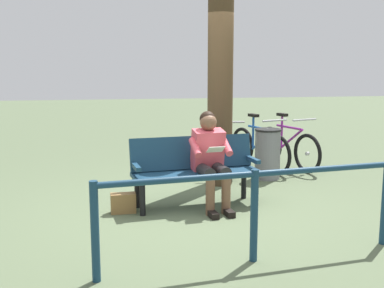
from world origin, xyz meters
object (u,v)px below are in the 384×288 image
tree_trunk (220,82)px  bicycle_purple (259,148)px  person_reading (210,155)px  bicycle_orange (288,147)px  bench (194,166)px  bicycle_green (225,150)px  handbag (123,203)px  litter_bin (268,154)px

tree_trunk → bicycle_purple: (-0.92, -0.91, -1.16)m
person_reading → bicycle_orange: size_ratio=0.74×
bench → bicycle_green: (-0.86, -1.82, -0.15)m
bicycle_orange → bicycle_green: same height
bicycle_orange → bicycle_purple: bearing=-105.0°
handbag → bicycle_orange: 3.60m
bicycle_purple → litter_bin: bearing=-25.5°
handbag → bicycle_orange: bearing=-144.3°
bench → bicycle_purple: bicycle_purple is taller
tree_trunk → bicycle_purple: size_ratio=1.88×
bench → bicycle_green: size_ratio=0.98×
person_reading → litter_bin: person_reading is taller
person_reading → litter_bin: size_ratio=1.52×
litter_bin → tree_trunk: bearing=13.5°
bicycle_orange → bicycle_purple: same height
litter_bin → bicycle_green: bearing=-50.0°
bench → bicycle_purple: (-1.48, -1.89, -0.15)m
tree_trunk → litter_bin: 1.40m
person_reading → tree_trunk: tree_trunk is taller
bicycle_orange → bicycle_green: (1.16, 0.09, 0.00)m
bench → litter_bin: bench is taller
tree_trunk → bicycle_green: 1.45m
bench → litter_bin: bearing=-146.1°
bench → person_reading: (-0.17, 0.15, 0.16)m
bicycle_orange → handbag: bearing=-71.0°
bicycle_orange → tree_trunk: bearing=-74.2°
person_reading → handbag: person_reading is taller
bench → bicycle_purple: 2.41m
person_reading → tree_trunk: size_ratio=0.40×
bicycle_green → person_reading: bearing=-14.9°
bench → bicycle_green: bicycle_green is taller
bicycle_purple → bicycle_green: same height
bicycle_orange → litter_bin: bearing=-57.5°
litter_bin → bicycle_green: bicycle_green is taller
bicycle_purple → bicycle_orange: bearing=73.9°
bench → litter_bin: 1.83m
bench → person_reading: size_ratio=1.37×
bicycle_orange → bicycle_purple: (0.53, 0.02, 0.00)m
person_reading → handbag: (1.08, 0.04, -0.54)m
bench → handbag: size_ratio=5.48×
person_reading → bicycle_purple: bearing=-129.3°
bench → handbag: (0.91, 0.19, -0.39)m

